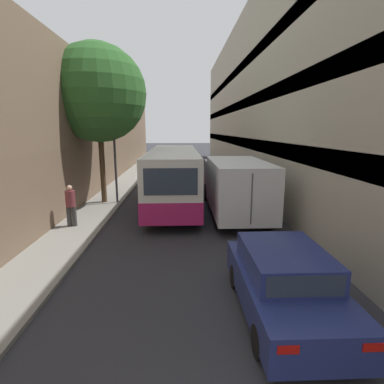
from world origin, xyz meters
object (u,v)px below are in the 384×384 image
at_px(car_hatchback, 284,283).
at_px(box_truck, 234,184).
at_px(street_lamp, 113,118).
at_px(street_tree_left, 98,94).
at_px(panel_van, 166,164).
at_px(bus, 174,176).
at_px(pedestrian, 71,204).

distance_m(car_hatchback, box_truck, 8.17).
height_order(street_lamp, street_tree_left, street_tree_left).
bearing_deg(panel_van, street_tree_left, -105.74).
xyz_separation_m(bus, street_tree_left, (-3.82, 0.22, 4.23)).
bearing_deg(box_truck, street_lamp, 161.44).
distance_m(bus, pedestrian, 5.74).
xyz_separation_m(car_hatchback, box_truck, (0.34, 8.13, 0.70)).
xyz_separation_m(car_hatchback, panel_van, (-3.52, 20.57, 0.29)).
bearing_deg(street_tree_left, car_hatchback, -58.13).
relative_size(bus, panel_van, 2.14).
relative_size(car_hatchback, street_lamp, 0.64).
bearing_deg(bus, car_hatchback, -75.61).
height_order(car_hatchback, box_truck, box_truck).
height_order(box_truck, street_tree_left, street_tree_left).
distance_m(box_truck, street_lamp, 7.07).
distance_m(bus, street_lamp, 4.31).
distance_m(street_lamp, street_tree_left, 1.44).
bearing_deg(box_truck, car_hatchback, -92.42).
distance_m(pedestrian, street_tree_left, 6.36).
distance_m(box_truck, street_tree_left, 8.32).
distance_m(panel_van, street_lamp, 11.20).
xyz_separation_m(box_truck, pedestrian, (-7.04, -2.01, -0.43)).
height_order(panel_van, street_tree_left, street_tree_left).
relative_size(pedestrian, street_lamp, 0.27).
bearing_deg(street_lamp, street_tree_left, 167.53).
relative_size(bus, box_truck, 1.39).
distance_m(bus, box_truck, 3.54).
distance_m(pedestrian, street_lamp, 5.46).
distance_m(car_hatchback, street_tree_left, 13.15).
xyz_separation_m(box_truck, panel_van, (-3.87, 12.44, -0.40)).
bearing_deg(street_lamp, bus, -0.98).
relative_size(box_truck, panel_van, 1.53).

